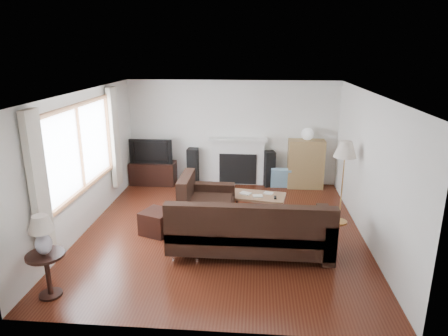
# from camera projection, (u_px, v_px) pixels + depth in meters

# --- Properties ---
(room) EXTENTS (5.10, 5.60, 2.54)m
(room) POSITION_uv_depth(u_px,v_px,m) (223.00, 165.00, 6.99)
(room) COLOR #4D1E11
(room) RESTS_ON ground
(window) EXTENTS (0.12, 2.74, 1.54)m
(window) POSITION_uv_depth(u_px,v_px,m) (81.00, 148.00, 6.90)
(window) COLOR brown
(window) RESTS_ON room
(curtain_near) EXTENTS (0.10, 0.35, 2.10)m
(curtain_near) POSITION_uv_depth(u_px,v_px,m) (39.00, 185.00, 5.49)
(curtain_near) COLOR silver
(curtain_near) RESTS_ON room
(curtain_far) EXTENTS (0.10, 0.35, 2.10)m
(curtain_far) POSITION_uv_depth(u_px,v_px,m) (114.00, 138.00, 8.39)
(curtain_far) COLOR silver
(curtain_far) RESTS_ON room
(fireplace) EXTENTS (1.40, 0.26, 1.15)m
(fireplace) POSITION_uv_depth(u_px,v_px,m) (238.00, 161.00, 9.69)
(fireplace) COLOR white
(fireplace) RESTS_ON room
(tv_stand) EXTENTS (1.10, 0.49, 0.55)m
(tv_stand) POSITION_uv_depth(u_px,v_px,m) (153.00, 173.00, 9.78)
(tv_stand) COLOR black
(tv_stand) RESTS_ON ground
(television) EXTENTS (1.03, 0.14, 0.59)m
(television) POSITION_uv_depth(u_px,v_px,m) (152.00, 150.00, 9.62)
(television) COLOR black
(television) RESTS_ON tv_stand
(speaker_left) EXTENTS (0.26, 0.31, 0.89)m
(speaker_left) POSITION_uv_depth(u_px,v_px,m) (193.00, 166.00, 9.73)
(speaker_left) COLOR black
(speaker_left) RESTS_ON ground
(speaker_right) EXTENTS (0.30, 0.33, 0.86)m
(speaker_right) POSITION_uv_depth(u_px,v_px,m) (269.00, 169.00, 9.59)
(speaker_right) COLOR black
(speaker_right) RESTS_ON ground
(bookshelf) EXTENTS (0.84, 0.40, 1.15)m
(bookshelf) POSITION_uv_depth(u_px,v_px,m) (306.00, 164.00, 9.45)
(bookshelf) COLOR #987847
(bookshelf) RESTS_ON ground
(globe_lamp) EXTENTS (0.28, 0.28, 0.28)m
(globe_lamp) POSITION_uv_depth(u_px,v_px,m) (307.00, 134.00, 9.24)
(globe_lamp) COLOR white
(globe_lamp) RESTS_ON bookshelf
(sectional_sofa) EXTENTS (2.82, 2.06, 0.91)m
(sectional_sofa) POSITION_uv_depth(u_px,v_px,m) (250.00, 227.00, 6.42)
(sectional_sofa) COLOR black
(sectional_sofa) RESTS_ON ground
(coffee_table) EXTENTS (1.15, 0.75, 0.42)m
(coffee_table) POSITION_uv_depth(u_px,v_px,m) (257.00, 205.00, 7.98)
(coffee_table) COLOR #926646
(coffee_table) RESTS_ON ground
(footstool) EXTENTS (0.65, 0.65, 0.42)m
(footstool) POSITION_uv_depth(u_px,v_px,m) (157.00, 222.00, 7.17)
(footstool) COLOR black
(footstool) RESTS_ON ground
(floor_lamp) EXTENTS (0.54, 0.54, 1.60)m
(floor_lamp) POSITION_uv_depth(u_px,v_px,m) (342.00, 183.00, 7.43)
(floor_lamp) COLOR #C68D44
(floor_lamp) RESTS_ON ground
(side_table) EXTENTS (0.50, 0.50, 0.62)m
(side_table) POSITION_uv_depth(u_px,v_px,m) (48.00, 275.00, 5.32)
(side_table) COLOR black
(side_table) RESTS_ON ground
(table_lamp) EXTENTS (0.33, 0.33, 0.54)m
(table_lamp) POSITION_uv_depth(u_px,v_px,m) (42.00, 235.00, 5.15)
(table_lamp) COLOR silver
(table_lamp) RESTS_ON side_table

